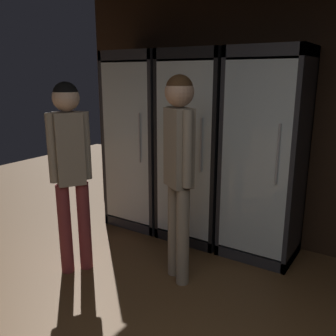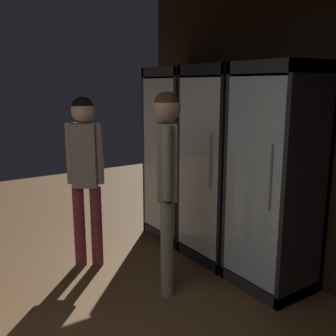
{
  "view_description": "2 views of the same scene",
  "coord_description": "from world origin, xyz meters",
  "px_view_note": "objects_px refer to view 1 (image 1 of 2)",
  "views": [
    {
      "loc": [
        0.3,
        -0.47,
        1.69
      ],
      "look_at": [
        -1.8,
        2.77,
        0.68
      ],
      "focal_mm": 38.74,
      "sensor_mm": 36.0,
      "label": 1
    },
    {
      "loc": [
        1.43,
        0.19,
        1.74
      ],
      "look_at": [
        -1.78,
        2.34,
        0.91
      ],
      "focal_mm": 41.67,
      "sensor_mm": 36.0,
      "label": 2
    }
  ],
  "objects_px": {
    "cooler_far_left": "(144,142)",
    "shopper_far": "(70,159)",
    "shopper_near": "(179,157)",
    "cooler_center": "(266,158)",
    "cooler_left": "(199,149)"
  },
  "relations": [
    {
      "from": "cooler_left",
      "to": "shopper_near",
      "type": "relative_size",
      "value": 1.14
    },
    {
      "from": "cooler_far_left",
      "to": "shopper_far",
      "type": "xyz_separation_m",
      "value": [
        0.16,
        -1.22,
        0.07
      ]
    },
    {
      "from": "cooler_left",
      "to": "cooler_center",
      "type": "height_order",
      "value": "same"
    },
    {
      "from": "shopper_near",
      "to": "shopper_far",
      "type": "distance_m",
      "value": 0.9
    },
    {
      "from": "shopper_near",
      "to": "cooler_center",
      "type": "bearing_deg",
      "value": 64.0
    },
    {
      "from": "cooler_left",
      "to": "shopper_near",
      "type": "height_order",
      "value": "cooler_left"
    },
    {
      "from": "cooler_left",
      "to": "cooler_center",
      "type": "relative_size",
      "value": 1.0
    },
    {
      "from": "cooler_far_left",
      "to": "cooler_left",
      "type": "bearing_deg",
      "value": -0.04
    },
    {
      "from": "shopper_far",
      "to": "shopper_near",
      "type": "bearing_deg",
      "value": 23.83
    },
    {
      "from": "shopper_near",
      "to": "shopper_far",
      "type": "bearing_deg",
      "value": -156.17
    },
    {
      "from": "cooler_center",
      "to": "shopper_near",
      "type": "bearing_deg",
      "value": -116.0
    },
    {
      "from": "cooler_far_left",
      "to": "shopper_near",
      "type": "distance_m",
      "value": 1.31
    },
    {
      "from": "cooler_center",
      "to": "cooler_far_left",
      "type": "bearing_deg",
      "value": -179.94
    },
    {
      "from": "shopper_near",
      "to": "cooler_far_left",
      "type": "bearing_deg",
      "value": 139.03
    },
    {
      "from": "cooler_far_left",
      "to": "cooler_left",
      "type": "distance_m",
      "value": 0.7
    }
  ]
}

